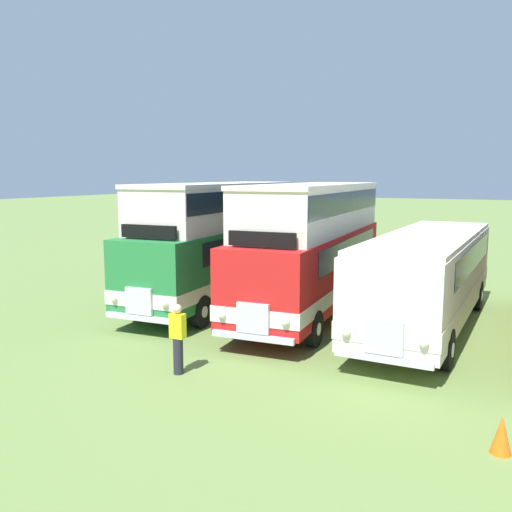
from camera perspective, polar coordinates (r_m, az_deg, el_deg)
bus_first_in_row at (r=20.85m, az=-3.75°, el=2.04°), size 3.00×10.61×4.49m
bus_second_in_row at (r=18.84m, az=5.91°, el=1.32°), size 3.02×10.32×4.49m
bus_third_in_row at (r=17.87m, az=17.51°, el=-1.73°), size 2.92×10.59×2.99m
cone_near_end at (r=10.79m, az=24.17°, el=-16.61°), size 0.36×0.36×0.69m
marshal_person at (r=13.45m, az=-8.13°, el=-8.48°), size 0.36×0.24×1.73m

